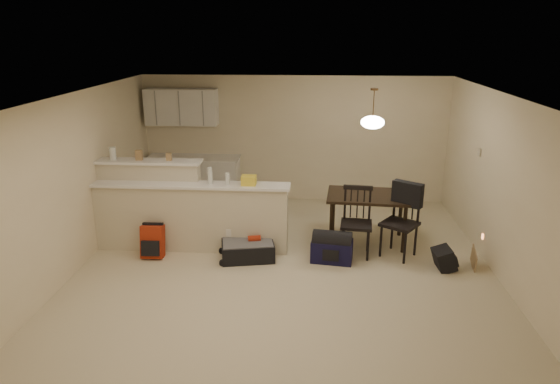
# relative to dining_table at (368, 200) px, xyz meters

# --- Properties ---
(room) EXTENTS (7.00, 7.02, 2.50)m
(room) POSITION_rel_dining_table_xyz_m (-1.28, -1.39, 0.54)
(room) COLOR beige
(room) RESTS_ON ground
(breakfast_bar) EXTENTS (3.08, 0.58, 1.39)m
(breakfast_bar) POSITION_rel_dining_table_xyz_m (-3.03, -0.40, -0.11)
(breakfast_bar) COLOR beige
(breakfast_bar) RESTS_ON ground
(upper_cabinets) EXTENTS (1.40, 0.34, 0.70)m
(upper_cabinets) POSITION_rel_dining_table_xyz_m (-3.48, 1.93, 1.19)
(upper_cabinets) COLOR white
(upper_cabinets) RESTS_ON room
(kitchen_counter) EXTENTS (1.80, 0.60, 0.90)m
(kitchen_counter) POSITION_rel_dining_table_xyz_m (-3.28, 1.80, -0.26)
(kitchen_counter) COLOR white
(kitchen_counter) RESTS_ON ground
(thermostat) EXTENTS (0.02, 0.12, 0.12)m
(thermostat) POSITION_rel_dining_table_xyz_m (1.71, 0.16, 0.79)
(thermostat) COLOR beige
(thermostat) RESTS_ON room
(jar) EXTENTS (0.10, 0.10, 0.20)m
(jar) POSITION_rel_dining_table_xyz_m (-4.02, -0.27, 0.78)
(jar) COLOR silver
(jar) RESTS_ON breakfast_bar
(cereal_box) EXTENTS (0.10, 0.07, 0.16)m
(cereal_box) POSITION_rel_dining_table_xyz_m (-3.61, -0.27, 0.76)
(cereal_box) COLOR #9B7A50
(cereal_box) RESTS_ON breakfast_bar
(small_box) EXTENTS (0.08, 0.06, 0.12)m
(small_box) POSITION_rel_dining_table_xyz_m (-3.14, -0.27, 0.74)
(small_box) COLOR #9B7A50
(small_box) RESTS_ON breakfast_bar
(bottle_a) EXTENTS (0.07, 0.07, 0.26)m
(bottle_a) POSITION_rel_dining_table_xyz_m (-2.45, -0.49, 0.51)
(bottle_a) COLOR silver
(bottle_a) RESTS_ON breakfast_bar
(bottle_b) EXTENTS (0.06, 0.06, 0.18)m
(bottle_b) POSITION_rel_dining_table_xyz_m (-2.19, -0.49, 0.47)
(bottle_b) COLOR silver
(bottle_b) RESTS_ON breakfast_bar
(bag_lump) EXTENTS (0.22, 0.18, 0.14)m
(bag_lump) POSITION_rel_dining_table_xyz_m (-1.86, -0.49, 0.45)
(bag_lump) COLOR #9B7A50
(bag_lump) RESTS_ON breakfast_bar
(dining_table) EXTENTS (1.36, 0.96, 0.81)m
(dining_table) POSITION_rel_dining_table_xyz_m (0.00, 0.00, 0.00)
(dining_table) COLOR black
(dining_table) RESTS_ON ground
(pendant_lamp) EXTENTS (0.36, 0.36, 0.62)m
(pendant_lamp) POSITION_rel_dining_table_xyz_m (0.00, 0.00, 1.27)
(pendant_lamp) COLOR brown
(pendant_lamp) RESTS_ON room
(dining_chair_near) EXTENTS (0.51, 0.49, 1.07)m
(dining_chair_near) POSITION_rel_dining_table_xyz_m (-0.22, -0.53, -0.18)
(dining_chair_near) COLOR black
(dining_chair_near) RESTS_ON ground
(dining_chair_far) EXTENTS (0.67, 0.66, 1.12)m
(dining_chair_far) POSITION_rel_dining_table_xyz_m (0.43, -0.52, -0.16)
(dining_chair_far) COLOR black
(dining_chair_far) RESTS_ON ground
(suitcase) EXTENTS (0.87, 0.65, 0.27)m
(suitcase) POSITION_rel_dining_table_xyz_m (-1.86, -0.78, -0.58)
(suitcase) COLOR black
(suitcase) RESTS_ON ground
(red_backpack) EXTENTS (0.34, 0.21, 0.50)m
(red_backpack) POSITION_rel_dining_table_xyz_m (-3.32, -0.80, -0.47)
(red_backpack) COLOR #AC2B13
(red_backpack) RESTS_ON ground
(navy_duffel) EXTENTS (0.65, 0.41, 0.33)m
(navy_duffel) POSITION_rel_dining_table_xyz_m (-0.59, -0.78, -0.55)
(navy_duffel) COLOR #121135
(navy_duffel) RESTS_ON ground
(black_daypack) EXTENTS (0.27, 0.36, 0.31)m
(black_daypack) POSITION_rel_dining_table_xyz_m (1.04, -0.92, -0.56)
(black_daypack) COLOR black
(black_daypack) RESTS_ON ground
(cardboard_sheet) EXTENTS (0.06, 0.37, 0.28)m
(cardboard_sheet) POSITION_rel_dining_table_xyz_m (1.48, -0.87, -0.57)
(cardboard_sheet) COLOR #9B7A50
(cardboard_sheet) RESTS_ON ground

